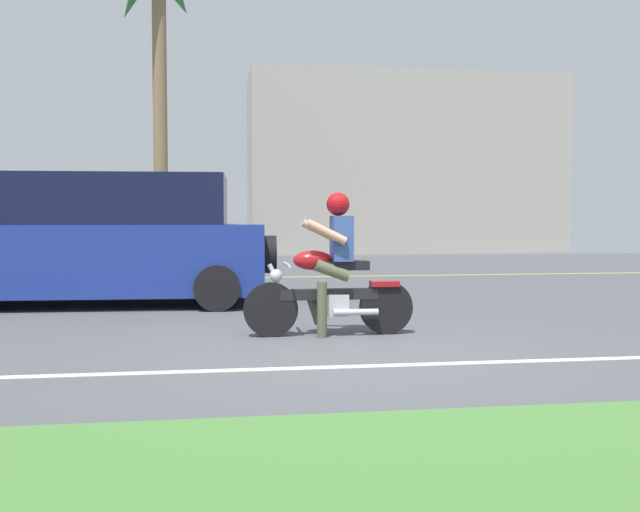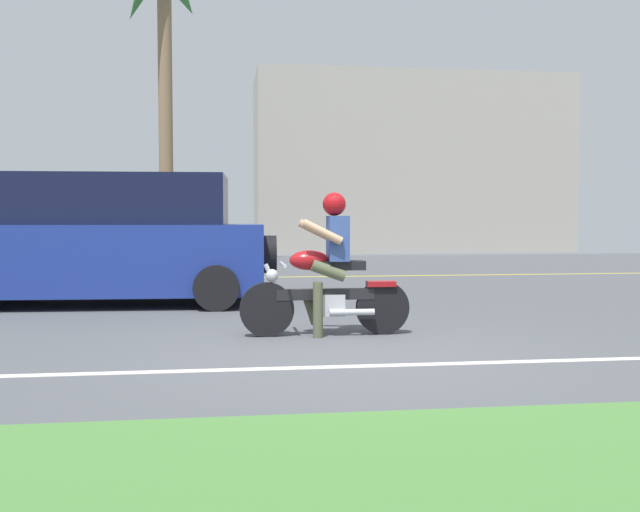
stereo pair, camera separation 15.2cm
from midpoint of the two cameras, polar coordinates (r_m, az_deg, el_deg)
ground at (r=9.71m, az=-0.77°, el=-4.69°), size 56.00×30.00×0.04m
lane_line_near at (r=6.24m, az=3.20°, el=-8.79°), size 50.40×0.12×0.01m
lane_line_far at (r=15.62m, az=-3.40°, el=-1.69°), size 50.40×0.12×0.01m
motorcyclist at (r=7.79m, az=1.11°, el=-1.55°), size 1.87×0.61×1.57m
suv_nearby at (r=11.11m, az=-16.19°, el=1.12°), size 4.97×2.34×1.93m
parked_car_1 at (r=18.61m, az=-17.00°, el=1.17°), size 4.57×2.19×1.56m
building_far at (r=28.60m, az=7.33°, el=7.20°), size 12.14×4.00×6.78m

